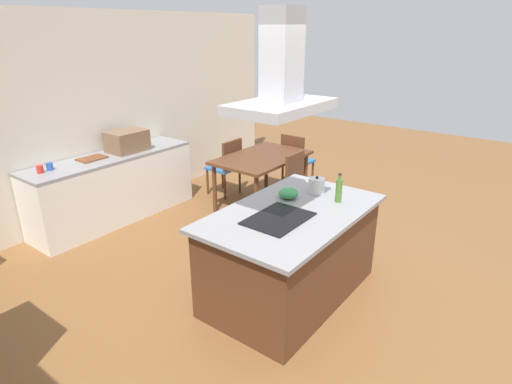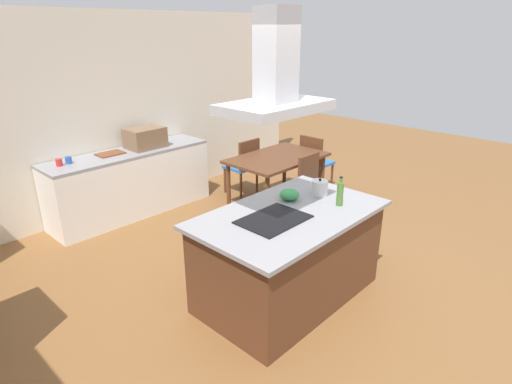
{
  "view_description": "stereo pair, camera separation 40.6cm",
  "coord_description": "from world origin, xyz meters",
  "px_view_note": "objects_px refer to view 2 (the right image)",
  "views": [
    {
      "loc": [
        -3.04,
        -1.89,
        2.48
      ],
      "look_at": [
        -0.03,
        0.4,
        1.0
      ],
      "focal_mm": 29.7,
      "sensor_mm": 36.0,
      "label": 1
    },
    {
      "loc": [
        -2.78,
        -2.2,
        2.48
      ],
      "look_at": [
        -0.03,
        0.4,
        1.0
      ],
      "focal_mm": 29.7,
      "sensor_mm": 36.0,
      "label": 2
    }
  ],
  "objects_px": {
    "cooktop": "(274,219)",
    "range_hood": "(276,79)",
    "chair_facing_back_wall": "(245,163)",
    "chair_at_right_end": "(314,159)",
    "olive_oil_bottle": "(340,193)",
    "mixing_bowl": "(289,194)",
    "chair_facing_island": "(314,183)",
    "coffee_mug_blue": "(68,160)",
    "countertop_microwave": "(145,138)",
    "tea_kettle": "(320,188)",
    "dining_table": "(277,162)",
    "coffee_mug_red": "(59,162)",
    "cutting_board": "(110,154)"
  },
  "relations": [
    {
      "from": "chair_at_right_end",
      "to": "cooktop",
      "type": "bearing_deg",
      "value": -150.64
    },
    {
      "from": "cooktop",
      "to": "coffee_mug_blue",
      "type": "bearing_deg",
      "value": 99.83
    },
    {
      "from": "coffee_mug_red",
      "to": "range_hood",
      "type": "bearing_deg",
      "value": -77.8
    },
    {
      "from": "tea_kettle",
      "to": "cutting_board",
      "type": "height_order",
      "value": "tea_kettle"
    },
    {
      "from": "tea_kettle",
      "to": "mixing_bowl",
      "type": "distance_m",
      "value": 0.33
    },
    {
      "from": "range_hood",
      "to": "chair_facing_island",
      "type": "bearing_deg",
      "value": 25.76
    },
    {
      "from": "coffee_mug_blue",
      "to": "chair_at_right_end",
      "type": "relative_size",
      "value": 0.1
    },
    {
      "from": "tea_kettle",
      "to": "olive_oil_bottle",
      "type": "height_order",
      "value": "olive_oil_bottle"
    },
    {
      "from": "chair_facing_back_wall",
      "to": "chair_at_right_end",
      "type": "distance_m",
      "value": 1.13
    },
    {
      "from": "coffee_mug_blue",
      "to": "dining_table",
      "type": "bearing_deg",
      "value": -29.54
    },
    {
      "from": "olive_oil_bottle",
      "to": "coffee_mug_red",
      "type": "xyz_separation_m",
      "value": [
        -1.31,
        3.15,
        -0.08
      ]
    },
    {
      "from": "tea_kettle",
      "to": "countertop_microwave",
      "type": "relative_size",
      "value": 0.43
    },
    {
      "from": "olive_oil_bottle",
      "to": "mixing_bowl",
      "type": "relative_size",
      "value": 1.47
    },
    {
      "from": "chair_at_right_end",
      "to": "range_hood",
      "type": "bearing_deg",
      "value": -150.64
    },
    {
      "from": "chair_facing_back_wall",
      "to": "range_hood",
      "type": "relative_size",
      "value": 0.99
    },
    {
      "from": "cutting_board",
      "to": "range_hood",
      "type": "xyz_separation_m",
      "value": [
        -0.05,
        -2.93,
        1.19
      ]
    },
    {
      "from": "cutting_board",
      "to": "chair_at_right_end",
      "type": "bearing_deg",
      "value": -26.28
    },
    {
      "from": "cooktop",
      "to": "chair_facing_back_wall",
      "type": "distance_m",
      "value": 2.95
    },
    {
      "from": "countertop_microwave",
      "to": "olive_oil_bottle",
      "type": "bearing_deg",
      "value": -88.01
    },
    {
      "from": "cooktop",
      "to": "range_hood",
      "type": "relative_size",
      "value": 0.67
    },
    {
      "from": "chair_at_right_end",
      "to": "coffee_mug_red",
      "type": "bearing_deg",
      "value": 158.64
    },
    {
      "from": "mixing_bowl",
      "to": "chair_facing_island",
      "type": "bearing_deg",
      "value": 26.52
    },
    {
      "from": "mixing_bowl",
      "to": "chair_facing_island",
      "type": "xyz_separation_m",
      "value": [
        1.42,
        0.71,
        -0.45
      ]
    },
    {
      "from": "coffee_mug_blue",
      "to": "chair_facing_back_wall",
      "type": "bearing_deg",
      "value": -16.08
    },
    {
      "from": "dining_table",
      "to": "olive_oil_bottle",
      "type": "bearing_deg",
      "value": -123.64
    },
    {
      "from": "olive_oil_bottle",
      "to": "mixing_bowl",
      "type": "bearing_deg",
      "value": 116.64
    },
    {
      "from": "mixing_bowl",
      "to": "cutting_board",
      "type": "bearing_deg",
      "value": 98.53
    },
    {
      "from": "olive_oil_bottle",
      "to": "chair_facing_island",
      "type": "height_order",
      "value": "olive_oil_bottle"
    },
    {
      "from": "chair_at_right_end",
      "to": "range_hood",
      "type": "distance_m",
      "value": 3.58
    },
    {
      "from": "cooktop",
      "to": "coffee_mug_red",
      "type": "height_order",
      "value": "coffee_mug_red"
    },
    {
      "from": "chair_facing_back_wall",
      "to": "chair_at_right_end",
      "type": "bearing_deg",
      "value": -36.01
    },
    {
      "from": "cooktop",
      "to": "chair_facing_back_wall",
      "type": "xyz_separation_m",
      "value": [
        1.88,
        2.24,
        -0.4
      ]
    },
    {
      "from": "coffee_mug_blue",
      "to": "chair_at_right_end",
      "type": "xyz_separation_m",
      "value": [
        3.3,
        -1.35,
        -0.44
      ]
    },
    {
      "from": "countertop_microwave",
      "to": "chair_facing_back_wall",
      "type": "bearing_deg",
      "value": -26.04
    },
    {
      "from": "cooktop",
      "to": "tea_kettle",
      "type": "xyz_separation_m",
      "value": [
        0.76,
        0.05,
        0.07
      ]
    },
    {
      "from": "tea_kettle",
      "to": "range_hood",
      "type": "distance_m",
      "value": 1.36
    },
    {
      "from": "coffee_mug_blue",
      "to": "dining_table",
      "type": "xyz_separation_m",
      "value": [
        2.39,
        -1.35,
        -0.28
      ]
    },
    {
      "from": "olive_oil_bottle",
      "to": "mixing_bowl",
      "type": "xyz_separation_m",
      "value": [
        -0.22,
        0.43,
        -0.07
      ]
    },
    {
      "from": "coffee_mug_blue",
      "to": "chair_facing_back_wall",
      "type": "xyz_separation_m",
      "value": [
        2.39,
        -0.69,
        -0.44
      ]
    },
    {
      "from": "tea_kettle",
      "to": "coffee_mug_red",
      "type": "xyz_separation_m",
      "value": [
        -1.39,
        2.86,
        -0.03
      ]
    },
    {
      "from": "olive_oil_bottle",
      "to": "cutting_board",
      "type": "distance_m",
      "value": 3.23
    },
    {
      "from": "cooktop",
      "to": "chair_at_right_end",
      "type": "relative_size",
      "value": 0.67
    },
    {
      "from": "olive_oil_bottle",
      "to": "chair_facing_island",
      "type": "bearing_deg",
      "value": 43.53
    },
    {
      "from": "cutting_board",
      "to": "chair_facing_back_wall",
      "type": "bearing_deg",
      "value": -20.68
    },
    {
      "from": "dining_table",
      "to": "chair_facing_island",
      "type": "bearing_deg",
      "value": -90.0
    },
    {
      "from": "range_hood",
      "to": "chair_at_right_end",
      "type": "bearing_deg",
      "value": 29.36
    },
    {
      "from": "tea_kettle",
      "to": "mixing_bowl",
      "type": "bearing_deg",
      "value": 153.67
    },
    {
      "from": "cooktop",
      "to": "countertop_microwave",
      "type": "distance_m",
      "value": 2.94
    },
    {
      "from": "olive_oil_bottle",
      "to": "chair_facing_island",
      "type": "relative_size",
      "value": 0.32
    },
    {
      "from": "cooktop",
      "to": "olive_oil_bottle",
      "type": "bearing_deg",
      "value": -19.15
    }
  ]
}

